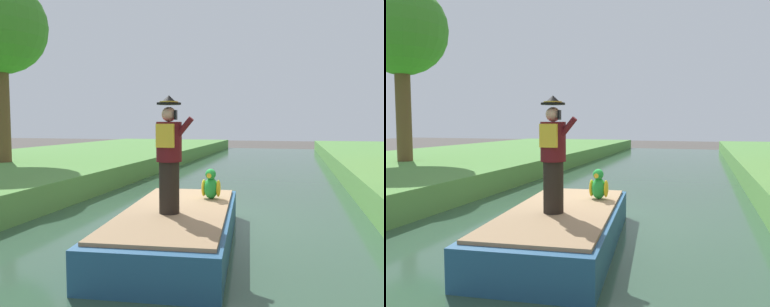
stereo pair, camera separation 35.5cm
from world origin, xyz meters
TOP-DOWN VIEW (x-y plane):
  - ground_plane at (0.00, 0.00)m, footprint 80.00×80.00m
  - canal_water at (0.00, 0.00)m, footprint 6.85×48.00m
  - boat at (0.00, -1.44)m, footprint 2.26×4.37m
  - person_pirate at (-0.02, -1.75)m, footprint 0.61×0.42m
  - parrot_plush at (0.37, -0.45)m, footprint 0.36×0.35m
  - tree_tall at (-8.02, 3.80)m, footprint 3.25×3.25m

SIDE VIEW (x-z plane):
  - ground_plane at x=0.00m, z-range 0.00..0.00m
  - canal_water at x=0.00m, z-range 0.00..0.10m
  - boat at x=0.00m, z-range 0.10..0.71m
  - parrot_plush at x=0.37m, z-range 0.67..1.24m
  - person_pirate at x=-0.02m, z-range 0.71..2.56m
  - tree_tall at x=-8.02m, z-range 2.22..8.54m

